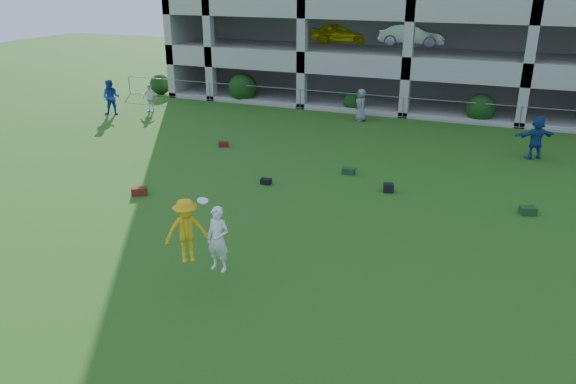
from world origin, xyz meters
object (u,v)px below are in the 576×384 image
at_px(bystander_c, 361,105).
at_px(bystander_a, 111,97).
at_px(frisbee_contest, 195,233).
at_px(bystander_b, 150,98).
at_px(crate_d, 388,188).
at_px(bystander_d, 536,137).

bearing_deg(bystander_c, bystander_a, -108.77).
relative_size(bystander_c, frisbee_contest, 0.93).
height_order(bystander_a, bystander_c, bystander_a).
height_order(bystander_b, frisbee_contest, frisbee_contest).
relative_size(bystander_a, bystander_c, 1.15).
bearing_deg(frisbee_contest, crate_d, 68.52).
height_order(crate_d, frisbee_contest, frisbee_contest).
xyz_separation_m(bystander_a, frisbee_contest, (13.76, -14.21, 0.40)).
bearing_deg(bystander_b, bystander_c, 6.83).
bearing_deg(bystander_d, bystander_b, -33.84).
bearing_deg(bystander_a, bystander_c, -4.70).
distance_m(bystander_d, frisbee_contest, 16.52).
distance_m(bystander_d, crate_d, 7.97).
height_order(bystander_a, frisbee_contest, frisbee_contest).
relative_size(bystander_b, frisbee_contest, 0.86).
relative_size(bystander_d, crate_d, 5.39).
distance_m(bystander_c, frisbee_contest, 18.10).
xyz_separation_m(bystander_a, bystander_b, (1.52, 1.46, -0.20)).
height_order(bystander_b, bystander_c, bystander_c).
distance_m(bystander_a, bystander_b, 2.12).
height_order(bystander_c, crate_d, bystander_c).
bearing_deg(frisbee_contest, bystander_a, 134.07).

